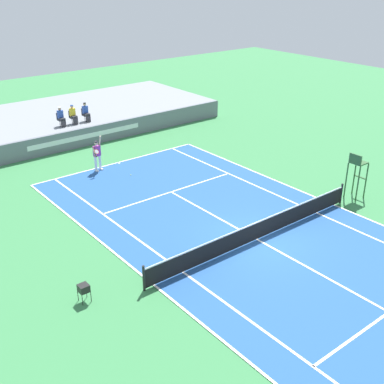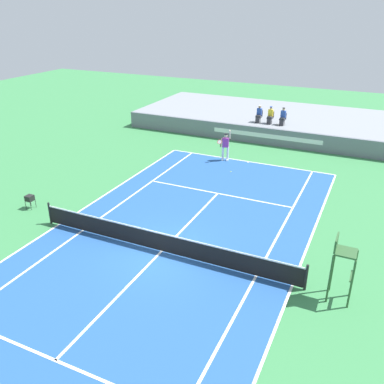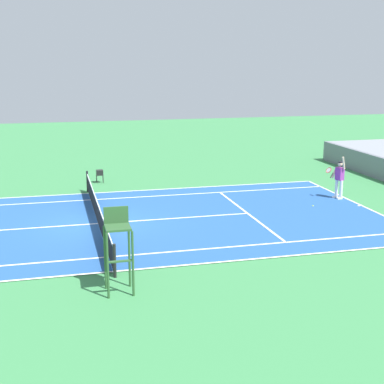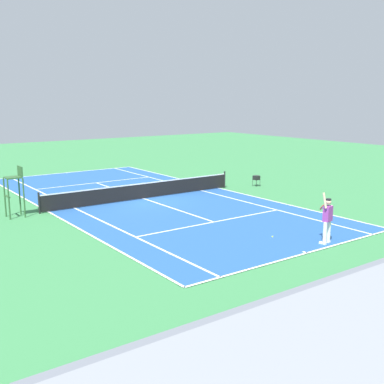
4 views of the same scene
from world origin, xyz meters
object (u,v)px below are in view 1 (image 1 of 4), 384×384
spectator_seated_2 (86,112)px  umpire_chair (357,170)px  spectator_seated_1 (73,115)px  spectator_seated_0 (61,117)px  tennis_ball (131,175)px  ball_hopper (84,288)px  tennis_player (97,155)px

spectator_seated_2 → umpire_chair: 18.33m
spectator_seated_1 → spectator_seated_0: bearing=180.0°
tennis_ball → ball_hopper: bearing=-130.2°
spectator_seated_2 → ball_hopper: size_ratio=1.81×
ball_hopper → spectator_seated_2: bearing=61.9°
ball_hopper → spectator_seated_0: bearing=67.1°
spectator_seated_1 → spectator_seated_2: size_ratio=1.00×
spectator_seated_0 → spectator_seated_1: same height
spectator_seated_0 → tennis_player: (-0.51, -5.71, -0.87)m
spectator_seated_1 → tennis_player: (-1.38, -5.71, -0.87)m
spectator_seated_0 → spectator_seated_2: size_ratio=1.00×
ball_hopper → umpire_chair: bearing=-3.0°
spectator_seated_2 → umpire_chair: spectator_seated_2 is taller
spectator_seated_0 → spectator_seated_1: (0.87, 0.00, 0.00)m
tennis_ball → ball_hopper: (-7.53, -8.90, 0.54)m
spectator_seated_1 → umpire_chair: 18.67m
spectator_seated_0 → spectator_seated_1: bearing=0.0°
tennis_player → umpire_chair: bearing=-53.4°
tennis_ball → umpire_chair: size_ratio=0.03×
tennis_player → umpire_chair: (8.56, -11.52, 0.56)m
tennis_player → tennis_ball: bearing=-59.3°
spectator_seated_1 → tennis_ball: spectator_seated_1 is taller
tennis_player → spectator_seated_2: bearing=67.8°
spectator_seated_0 → tennis_ball: (0.57, -7.54, -1.83)m
tennis_player → ball_hopper: tennis_player is taller
spectator_seated_1 → tennis_player: size_ratio=0.61×
spectator_seated_0 → ball_hopper: 17.90m
spectator_seated_0 → tennis_ball: 7.78m
spectator_seated_2 → ball_hopper: spectator_seated_2 is taller
tennis_player → ball_hopper: 12.53m
tennis_ball → tennis_player: bearing=120.7°
spectator_seated_0 → tennis_player: spectator_seated_0 is taller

